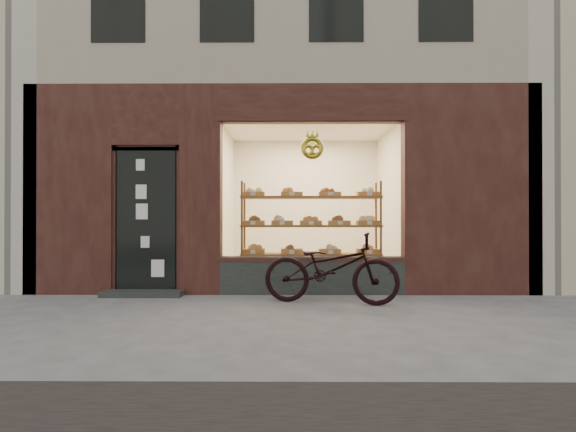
{
  "coord_description": "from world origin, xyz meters",
  "views": [
    {
      "loc": [
        0.14,
        -4.55,
        1.12
      ],
      "look_at": [
        0.09,
        2.0,
        1.15
      ],
      "focal_mm": 28.0,
      "sensor_mm": 36.0,
      "label": 1
    }
  ],
  "objects": [
    {
      "name": "ground",
      "position": [
        0.0,
        0.0,
        0.0
      ],
      "size": [
        90.0,
        90.0,
        0.0
      ],
      "primitive_type": "plane",
      "color": "#59595B"
    },
    {
      "name": "bakery_building",
      "position": [
        0.04,
        5.29,
        5.58
      ],
      "size": [
        7.2,
        7.28,
        9.0
      ],
      "color": "#341311",
      "rests_on": "ground"
    },
    {
      "name": "display_shelf",
      "position": [
        0.45,
        2.55,
        0.87
      ],
      "size": [
        2.2,
        0.45,
        1.7
      ],
      "color": "brown",
      "rests_on": "ground"
    },
    {
      "name": "bicycle",
      "position": [
        0.66,
        1.36,
        0.47
      ],
      "size": [
        1.87,
        1.0,
        0.93
      ],
      "primitive_type": "imported",
      "rotation": [
        0.0,
        0.0,
        1.35
      ],
      "color": "black",
      "rests_on": "ground"
    }
  ]
}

